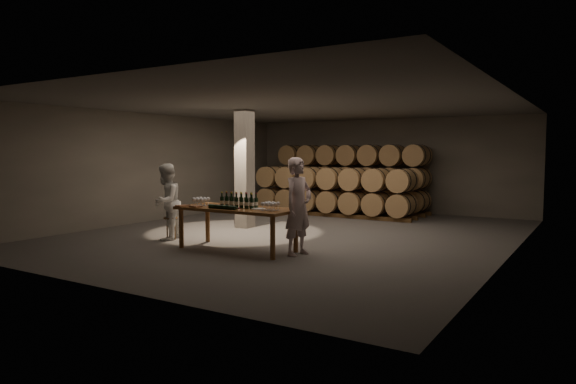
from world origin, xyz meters
The scene contains 15 objects.
room centered at (-1.80, 0.20, 1.60)m, with size 12.00×12.00×12.00m.
tasting_table centered at (0.00, -2.50, 0.80)m, with size 2.60×1.10×0.90m.
barrel_stack_back centered at (-0.96, 5.20, 1.20)m, with size 5.48×0.95×2.31m.
barrel_stack_front centered at (-0.96, 3.80, 0.83)m, with size 5.48×0.95×1.57m.
bottle_cluster centered at (0.04, -2.49, 1.02)m, with size 0.86×0.23×0.32m.
lying_bottles centered at (-0.06, -2.90, 0.94)m, with size 0.79×0.09×0.09m.
glass_cluster_left centered at (-0.91, -2.60, 1.03)m, with size 0.31×0.31×0.18m.
glass_cluster_right centered at (0.89, -2.57, 1.02)m, with size 0.30×0.30×0.17m.
plate centered at (0.58, -2.54, 0.91)m, with size 0.29×0.29×0.02m, color silver.
notebook_near centered at (-0.79, -2.90, 0.92)m, with size 0.23×0.19×0.03m, color brown.
notebook_corner centered at (-1.15, -2.91, 0.91)m, with size 0.20×0.26×0.02m, color brown.
pen centered at (-0.74, -2.95, 0.91)m, with size 0.01×0.01×0.13m, color black.
stool centered at (-2.12, -2.31, 0.44)m, with size 0.32×0.32×0.53m.
person_man centered at (1.36, -2.27, 0.98)m, with size 0.71×0.47×1.96m, color beige.
person_woman centered at (-2.19, -2.36, 0.90)m, with size 0.87×0.68×1.79m, color white.
Camera 1 is at (6.53, -11.02, 2.06)m, focal length 32.00 mm.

